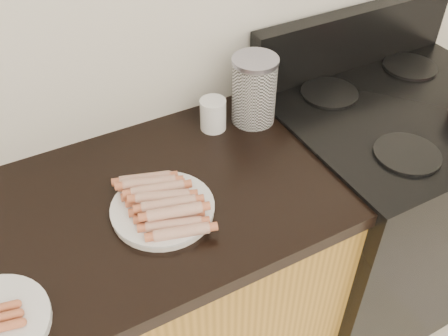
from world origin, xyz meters
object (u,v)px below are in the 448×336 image
stove (378,210)px  mug (213,114)px  main_plate (163,210)px  canister (254,90)px

stove → mug: bearing=160.2°
main_plate → mug: size_ratio=2.61×
stove → main_plate: main_plate is taller
stove → mug: (-0.56, 0.20, 0.49)m
mug → main_plate: bearing=-137.3°
main_plate → canister: canister is taller
stove → mug: mug is taller
stove → main_plate: bearing=-177.2°
stove → main_plate: (-0.83, -0.04, 0.45)m
stove → canister: (-0.44, 0.18, 0.55)m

